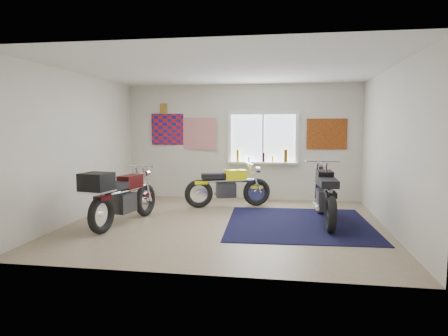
% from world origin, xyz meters
% --- Properties ---
extents(ground, '(5.50, 5.50, 0.00)m').
position_xyz_m(ground, '(0.00, 0.00, 0.00)').
color(ground, '#9E896B').
rests_on(ground, ground).
extents(room_shell, '(5.50, 5.50, 5.50)m').
position_xyz_m(room_shell, '(0.00, 0.00, 1.64)').
color(room_shell, white).
rests_on(room_shell, ground).
extents(navy_rug, '(2.63, 2.72, 0.01)m').
position_xyz_m(navy_rug, '(1.28, 0.17, 0.01)').
color(navy_rug, black).
rests_on(navy_rug, ground).
extents(window_assembly, '(1.66, 0.17, 1.26)m').
position_xyz_m(window_assembly, '(0.50, 2.47, 1.37)').
color(window_assembly, white).
rests_on(window_assembly, room_shell).
extents(oil_bottles, '(1.19, 0.09, 0.30)m').
position_xyz_m(oil_bottles, '(0.58, 2.40, 1.03)').
color(oil_bottles, olive).
rests_on(oil_bottles, window_assembly).
extents(flag_display, '(1.60, 0.10, 1.17)m').
position_xyz_m(flag_display, '(-1.90, 2.48, 2.15)').
color(flag_display, red).
rests_on(flag_display, room_shell).
extents(triumph_poster, '(0.90, 0.03, 0.70)m').
position_xyz_m(triumph_poster, '(1.95, 2.48, 1.55)').
color(triumph_poster, '#A54C14').
rests_on(triumph_poster, room_shell).
extents(yellow_triumph, '(1.81, 0.79, 0.94)m').
position_xyz_m(yellow_triumph, '(-0.19, 1.49, 0.42)').
color(yellow_triumph, black).
rests_on(yellow_triumph, ground).
extents(black_chrome_bike, '(0.65, 2.12, 1.09)m').
position_xyz_m(black_chrome_bike, '(1.75, 0.34, 0.48)').
color(black_chrome_bike, black).
rests_on(black_chrome_bike, navy_rug).
extents(maroon_tourer, '(0.79, 1.99, 1.01)m').
position_xyz_m(maroon_tourer, '(-1.78, -0.47, 0.53)').
color(maroon_tourer, black).
rests_on(maroon_tourer, ground).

